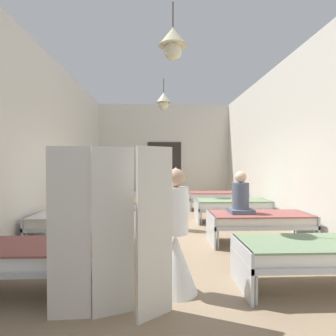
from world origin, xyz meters
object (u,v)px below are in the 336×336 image
bed_right_row_0 (316,253)px  bed_left_row_1 (83,222)px  bed_right_row_3 (217,196)px  potted_plant (164,186)px  bed_left_row_2 (103,206)px  bed_left_row_3 (115,197)px  patient_seated_secondary (241,198)px  bed_right_row_2 (232,205)px  nurse_near_aisle (167,206)px  nurse_far_aisle (164,192)px  bed_right_row_1 (259,220)px  nurse_mid_aisle (176,248)px  patient_seated_primary (126,183)px  privacy_screen (113,232)px  bed_left_row_0 (39,256)px

bed_right_row_0 → bed_left_row_1: same height
bed_right_row_3 → potted_plant: size_ratio=1.61×
bed_left_row_2 → bed_left_row_3: size_ratio=1.00×
bed_left_row_1 → patient_seated_secondary: 3.02m
bed_right_row_2 → nurse_near_aisle: (-1.73, -0.70, 0.09)m
bed_right_row_2 → nurse_far_aisle: (-1.74, 2.37, 0.09)m
bed_left_row_1 → nurse_near_aisle: 2.00m
bed_right_row_0 → bed_right_row_1: same height
bed_left_row_1 → bed_left_row_3: bearing=90.0°
nurse_mid_aisle → nurse_far_aisle: same height
nurse_far_aisle → patient_seated_primary: bearing=-52.6°
bed_right_row_1 → bed_left_row_2: (-3.33, 1.90, 0.00)m
potted_plant → privacy_screen: size_ratio=0.69×
nurse_mid_aisle → nurse_far_aisle: bearing=65.5°
bed_left_row_0 → bed_left_row_3: 5.70m
bed_left_row_2 → bed_right_row_2: same height
bed_right_row_0 → nurse_mid_aisle: (-1.72, -0.03, 0.09)m
bed_right_row_3 → nurse_far_aisle: bearing=164.8°
nurse_near_aisle → bed_right_row_2: bearing=-154.9°
bed_left_row_0 → bed_right_row_0: size_ratio=1.00×
bed_right_row_0 → bed_left_row_1: 3.84m
potted_plant → privacy_screen: bearing=-95.4°
bed_left_row_2 → patient_seated_primary: (0.35, 1.89, 0.43)m
nurse_near_aisle → potted_plant: 3.30m
bed_right_row_2 → privacy_screen: size_ratio=1.12×
bed_right_row_0 → privacy_screen: privacy_screen is taller
bed_right_row_1 → patient_seated_primary: patient_seated_primary is taller
bed_right_row_1 → patient_seated_secondary: bearing=173.7°
bed_right_row_3 → nurse_far_aisle: size_ratio=1.28×
bed_right_row_0 → bed_left_row_1: bearing=150.3°
bed_left_row_0 → nurse_far_aisle: nurse_far_aisle is taller
bed_left_row_0 → bed_left_row_1: size_ratio=1.00×
patient_seated_primary → bed_right_row_0: bearing=-62.3°
nurse_far_aisle → privacy_screen: size_ratio=0.87×
bed_right_row_3 → nurse_far_aisle: nurse_far_aisle is taller
bed_right_row_0 → bed_right_row_2: bearing=90.0°
bed_left_row_1 → bed_right_row_2: (3.33, 1.90, 0.00)m
bed_right_row_1 → nurse_far_aisle: (-1.74, 4.27, 0.09)m
bed_left_row_3 → bed_right_row_2: bearing=-29.7°
bed_left_row_3 → nurse_near_aisle: 3.05m
bed_left_row_2 → nurse_far_aisle: size_ratio=1.28×
bed_left_row_0 → bed_right_row_3: (3.33, 5.70, 0.00)m
nurse_near_aisle → patient_seated_secondary: 1.84m
potted_plant → patient_seated_secondary: bearing=-72.9°
bed_right_row_1 → patient_seated_primary: bearing=128.2°
bed_left_row_1 → patient_seated_secondary: bearing=0.7°
nurse_far_aisle → bed_left_row_3: bearing=-57.4°
nurse_far_aisle → bed_right_row_2: bearing=52.3°
bed_left_row_1 → bed_right_row_3: bearing=48.7°
bed_left_row_1 → bed_right_row_2: same height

